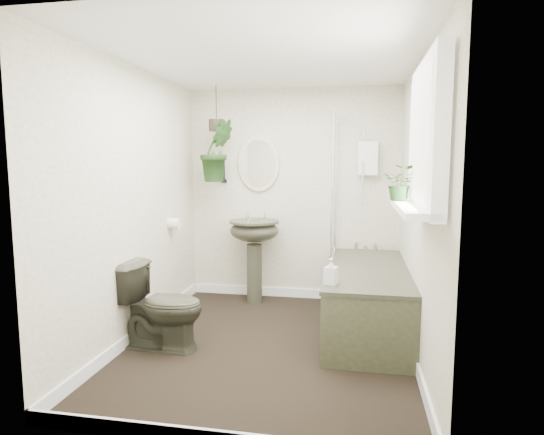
# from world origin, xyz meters

# --- Properties ---
(floor) EXTENTS (2.30, 2.80, 0.02)m
(floor) POSITION_xyz_m (0.00, 0.00, -0.01)
(floor) COLOR black
(floor) RESTS_ON ground
(ceiling) EXTENTS (2.30, 2.80, 0.02)m
(ceiling) POSITION_xyz_m (0.00, 0.00, 2.31)
(ceiling) COLOR white
(ceiling) RESTS_ON ground
(wall_back) EXTENTS (2.30, 0.02, 2.30)m
(wall_back) POSITION_xyz_m (0.00, 1.41, 1.15)
(wall_back) COLOR #EEE6C7
(wall_back) RESTS_ON ground
(wall_front) EXTENTS (2.30, 0.02, 2.30)m
(wall_front) POSITION_xyz_m (0.00, -1.41, 1.15)
(wall_front) COLOR #EEE6C7
(wall_front) RESTS_ON ground
(wall_left) EXTENTS (0.02, 2.80, 2.30)m
(wall_left) POSITION_xyz_m (-1.16, 0.00, 1.15)
(wall_left) COLOR #EEE6C7
(wall_left) RESTS_ON ground
(wall_right) EXTENTS (0.02, 2.80, 2.30)m
(wall_right) POSITION_xyz_m (1.16, 0.00, 1.15)
(wall_right) COLOR #EEE6C7
(wall_right) RESTS_ON ground
(skirting) EXTENTS (2.30, 2.80, 0.10)m
(skirting) POSITION_xyz_m (0.00, 0.00, 0.05)
(skirting) COLOR white
(skirting) RESTS_ON floor
(bathtub) EXTENTS (0.72, 1.72, 0.58)m
(bathtub) POSITION_xyz_m (0.80, 0.50, 0.29)
(bathtub) COLOR #303124
(bathtub) RESTS_ON floor
(bath_screen) EXTENTS (0.04, 0.72, 1.40)m
(bath_screen) POSITION_xyz_m (0.47, 0.99, 1.28)
(bath_screen) COLOR silver
(bath_screen) RESTS_ON bathtub
(shower_box) EXTENTS (0.20, 0.10, 0.35)m
(shower_box) POSITION_xyz_m (0.80, 1.34, 1.55)
(shower_box) COLOR white
(shower_box) RESTS_ON wall_back
(oval_mirror) EXTENTS (0.46, 0.03, 0.62)m
(oval_mirror) POSITION_xyz_m (-0.37, 1.37, 1.50)
(oval_mirror) COLOR beige
(oval_mirror) RESTS_ON wall_back
(wall_sconce) EXTENTS (0.04, 0.04, 0.22)m
(wall_sconce) POSITION_xyz_m (-0.77, 1.36, 1.40)
(wall_sconce) COLOR black
(wall_sconce) RESTS_ON wall_back
(toilet_roll_holder) EXTENTS (0.11, 0.11, 0.11)m
(toilet_roll_holder) POSITION_xyz_m (-1.10, 0.70, 0.90)
(toilet_roll_holder) COLOR white
(toilet_roll_holder) RESTS_ON wall_left
(window_recess) EXTENTS (0.08, 1.00, 0.90)m
(window_recess) POSITION_xyz_m (1.09, -0.70, 1.65)
(window_recess) COLOR white
(window_recess) RESTS_ON wall_right
(window_sill) EXTENTS (0.18, 1.00, 0.04)m
(window_sill) POSITION_xyz_m (1.02, -0.70, 1.23)
(window_sill) COLOR white
(window_sill) RESTS_ON wall_right
(window_blinds) EXTENTS (0.01, 0.86, 0.76)m
(window_blinds) POSITION_xyz_m (1.04, -0.70, 1.65)
(window_blinds) COLOR white
(window_blinds) RESTS_ON wall_right
(toilet) EXTENTS (0.72, 0.44, 0.70)m
(toilet) POSITION_xyz_m (-0.85, -0.19, 0.35)
(toilet) COLOR #303124
(toilet) RESTS_ON floor
(pedestal_sink) EXTENTS (0.55, 0.48, 0.90)m
(pedestal_sink) POSITION_xyz_m (-0.37, 1.14, 0.45)
(pedestal_sink) COLOR #303124
(pedestal_sink) RESTS_ON floor
(sill_plant) EXTENTS (0.26, 0.24, 0.24)m
(sill_plant) POSITION_xyz_m (0.98, -0.40, 1.37)
(sill_plant) COLOR black
(sill_plant) RESTS_ON window_sill
(hanging_plant) EXTENTS (0.45, 0.43, 0.65)m
(hanging_plant) POSITION_xyz_m (-0.76, 1.08, 1.63)
(hanging_plant) COLOR black
(hanging_plant) RESTS_ON ceiling
(soap_bottle) EXTENTS (0.11, 0.12, 0.20)m
(soap_bottle) POSITION_xyz_m (0.51, -0.13, 0.68)
(soap_bottle) COLOR black
(soap_bottle) RESTS_ON bathtub
(hanging_pot) EXTENTS (0.16, 0.16, 0.12)m
(hanging_pot) POSITION_xyz_m (-0.76, 1.08, 1.89)
(hanging_pot) COLOR #2D231A
(hanging_pot) RESTS_ON ceiling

